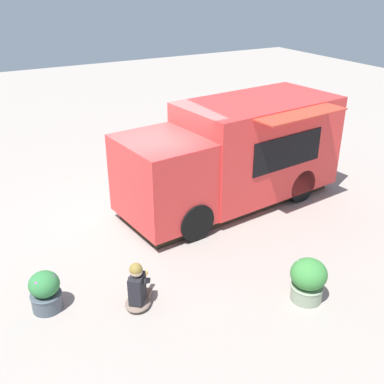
{
  "coord_description": "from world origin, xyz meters",
  "views": [
    {
      "loc": [
        -3.92,
        -8.9,
        5.2
      ],
      "look_at": [
        0.45,
        -1.11,
        0.92
      ],
      "focal_mm": 42.99,
      "sensor_mm": 36.0,
      "label": 1
    }
  ],
  "objects_px": {
    "person_customer": "(138,289)",
    "planter_flowering_side": "(45,291)",
    "food_truck": "(235,157)",
    "planter_flowering_near": "(308,279)",
    "planter_flowering_far": "(221,127)"
  },
  "relations": [
    {
      "from": "food_truck",
      "to": "planter_flowering_side",
      "type": "distance_m",
      "value": 5.45
    },
    {
      "from": "planter_flowering_near",
      "to": "planter_flowering_far",
      "type": "height_order",
      "value": "planter_flowering_near"
    },
    {
      "from": "planter_flowering_side",
      "to": "planter_flowering_far",
      "type": "bearing_deg",
      "value": 39.5
    },
    {
      "from": "food_truck",
      "to": "planter_flowering_far",
      "type": "bearing_deg",
      "value": 61.01
    },
    {
      "from": "food_truck",
      "to": "planter_flowering_side",
      "type": "height_order",
      "value": "food_truck"
    },
    {
      "from": "food_truck",
      "to": "planter_flowering_near",
      "type": "height_order",
      "value": "food_truck"
    },
    {
      "from": "food_truck",
      "to": "planter_flowering_near",
      "type": "relative_size",
      "value": 7.1
    },
    {
      "from": "person_customer",
      "to": "planter_flowering_near",
      "type": "bearing_deg",
      "value": -26.1
    },
    {
      "from": "food_truck",
      "to": "planter_flowering_near",
      "type": "xyz_separation_m",
      "value": [
        -1.03,
        -3.83,
        -0.78
      ]
    },
    {
      "from": "planter_flowering_side",
      "to": "food_truck",
      "type": "bearing_deg",
      "value": 20.21
    },
    {
      "from": "planter_flowering_near",
      "to": "planter_flowering_side",
      "type": "xyz_separation_m",
      "value": [
        -4.03,
        1.97,
        -0.05
      ]
    },
    {
      "from": "planter_flowering_far",
      "to": "planter_flowering_side",
      "type": "distance_m",
      "value": 9.6
    },
    {
      "from": "person_customer",
      "to": "planter_flowering_side",
      "type": "distance_m",
      "value": 1.55
    },
    {
      "from": "food_truck",
      "to": "planter_flowering_near",
      "type": "bearing_deg",
      "value": -105.03
    },
    {
      "from": "food_truck",
      "to": "planter_flowering_side",
      "type": "bearing_deg",
      "value": -159.79
    }
  ]
}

